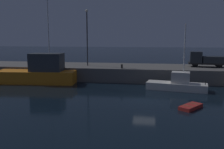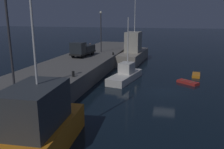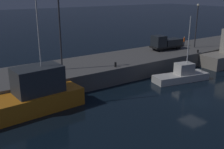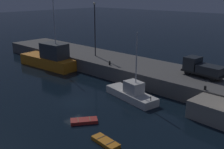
{
  "view_description": "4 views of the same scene",
  "coord_description": "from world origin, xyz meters",
  "px_view_note": "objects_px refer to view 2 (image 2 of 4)",
  "views": [
    {
      "loc": [
        0.46,
        -25.91,
        6.75
      ],
      "look_at": [
        -4.81,
        7.09,
        1.62
      ],
      "focal_mm": 37.89,
      "sensor_mm": 36.0,
      "label": 1
    },
    {
      "loc": [
        -26.87,
        -0.59,
        8.66
      ],
      "look_at": [
        -1.54,
        6.03,
        2.15
      ],
      "focal_mm": 37.55,
      "sensor_mm": 36.0,
      "label": 2
    },
    {
      "loc": [
        -23.12,
        -17.82,
        11.77
      ],
      "look_at": [
        -5.19,
        8.52,
        1.77
      ],
      "focal_mm": 43.4,
      "sensor_mm": 36.0,
      "label": 3
    },
    {
      "loc": [
        23.53,
        -19.04,
        12.92
      ],
      "look_at": [
        -1.41,
        7.92,
        1.56
      ],
      "focal_mm": 42.43,
      "sensor_mm": 36.0,
      "label": 4
    }
  ],
  "objects_px": {
    "fishing_boat_blue": "(125,75)",
    "dinghy_orange_near": "(188,82)",
    "lamp_post_east": "(101,28)",
    "dockworker": "(90,47)",
    "fishing_boat_white": "(27,139)",
    "fishing_trawler_red": "(133,52)",
    "utility_truck": "(82,49)",
    "rowboat_white_mid": "(196,75)",
    "bollard_west": "(113,54)",
    "bollard_central": "(73,74)",
    "lamp_post_west": "(9,31)"
  },
  "relations": [
    {
      "from": "fishing_boat_blue",
      "to": "dinghy_orange_near",
      "type": "relative_size",
      "value": 2.93
    },
    {
      "from": "lamp_post_east",
      "to": "dockworker",
      "type": "height_order",
      "value": "lamp_post_east"
    },
    {
      "from": "fishing_boat_white",
      "to": "dockworker",
      "type": "distance_m",
      "value": 31.34
    },
    {
      "from": "fishing_trawler_red",
      "to": "dinghy_orange_near",
      "type": "bearing_deg",
      "value": -144.69
    },
    {
      "from": "fishing_trawler_red",
      "to": "lamp_post_east",
      "type": "xyz_separation_m",
      "value": [
        -3.34,
        5.54,
        4.67
      ]
    },
    {
      "from": "fishing_trawler_red",
      "to": "utility_truck",
      "type": "distance_m",
      "value": 11.43
    },
    {
      "from": "utility_truck",
      "to": "fishing_boat_blue",
      "type": "bearing_deg",
      "value": -121.62
    },
    {
      "from": "dinghy_orange_near",
      "to": "utility_truck",
      "type": "bearing_deg",
      "value": 74.01
    },
    {
      "from": "utility_truck",
      "to": "dockworker",
      "type": "distance_m",
      "value": 5.11
    },
    {
      "from": "utility_truck",
      "to": "dockworker",
      "type": "bearing_deg",
      "value": 5.39
    },
    {
      "from": "rowboat_white_mid",
      "to": "bollard_west",
      "type": "relative_size",
      "value": 6.28
    },
    {
      "from": "bollard_west",
      "to": "lamp_post_east",
      "type": "bearing_deg",
      "value": 46.72
    },
    {
      "from": "dockworker",
      "to": "rowboat_white_mid",
      "type": "bearing_deg",
      "value": -106.22
    },
    {
      "from": "dinghy_orange_near",
      "to": "lamp_post_east",
      "type": "distance_m",
      "value": 19.42
    },
    {
      "from": "bollard_central",
      "to": "utility_truck",
      "type": "bearing_deg",
      "value": 17.42
    },
    {
      "from": "fishing_trawler_red",
      "to": "bollard_west",
      "type": "xyz_separation_m",
      "value": [
        -6.21,
        2.48,
        0.55
      ]
    },
    {
      "from": "fishing_boat_white",
      "to": "fishing_trawler_red",
      "type": "bearing_deg",
      "value": -0.91
    },
    {
      "from": "dockworker",
      "to": "bollard_central",
      "type": "relative_size",
      "value": 2.59
    },
    {
      "from": "lamp_post_east",
      "to": "dockworker",
      "type": "relative_size",
      "value": 4.53
    },
    {
      "from": "dinghy_orange_near",
      "to": "lamp_post_east",
      "type": "xyz_separation_m",
      "value": [
        10.3,
        15.19,
        6.35
      ]
    },
    {
      "from": "bollard_central",
      "to": "dinghy_orange_near",
      "type": "bearing_deg",
      "value": -56.94
    },
    {
      "from": "fishing_trawler_red",
      "to": "bollard_central",
      "type": "relative_size",
      "value": 20.82
    },
    {
      "from": "fishing_boat_blue",
      "to": "bollard_central",
      "type": "xyz_separation_m",
      "value": [
        -7.88,
        4.3,
        1.69
      ]
    },
    {
      "from": "dockworker",
      "to": "bollard_west",
      "type": "distance_m",
      "value": 5.71
    },
    {
      "from": "bollard_central",
      "to": "lamp_post_west",
      "type": "bearing_deg",
      "value": 155.1
    },
    {
      "from": "bollard_central",
      "to": "fishing_boat_white",
      "type": "bearing_deg",
      "value": -168.76
    },
    {
      "from": "dinghy_orange_near",
      "to": "fishing_boat_white",
      "type": "bearing_deg",
      "value": 153.66
    },
    {
      "from": "dockworker",
      "to": "bollard_west",
      "type": "height_order",
      "value": "dockworker"
    },
    {
      "from": "fishing_boat_blue",
      "to": "lamp_post_west",
      "type": "relative_size",
      "value": 0.92
    },
    {
      "from": "fishing_trawler_red",
      "to": "fishing_boat_white",
      "type": "bearing_deg",
      "value": 179.09
    },
    {
      "from": "lamp_post_east",
      "to": "bollard_central",
      "type": "relative_size",
      "value": 11.72
    },
    {
      "from": "fishing_trawler_red",
      "to": "utility_truck",
      "type": "height_order",
      "value": "fishing_trawler_red"
    },
    {
      "from": "bollard_central",
      "to": "dockworker",
      "type": "bearing_deg",
      "value": 14.16
    },
    {
      "from": "fishing_boat_white",
      "to": "lamp_post_west",
      "type": "height_order",
      "value": "fishing_boat_white"
    },
    {
      "from": "fishing_boat_white",
      "to": "bollard_west",
      "type": "distance_m",
      "value": 28.11
    },
    {
      "from": "fishing_boat_blue",
      "to": "lamp_post_east",
      "type": "relative_size",
      "value": 1.16
    },
    {
      "from": "lamp_post_west",
      "to": "utility_truck",
      "type": "relative_size",
      "value": 1.6
    },
    {
      "from": "fishing_boat_blue",
      "to": "utility_truck",
      "type": "relative_size",
      "value": 1.48
    },
    {
      "from": "fishing_trawler_red",
      "to": "dockworker",
      "type": "height_order",
      "value": "fishing_trawler_red"
    },
    {
      "from": "dinghy_orange_near",
      "to": "dockworker",
      "type": "relative_size",
      "value": 1.8
    },
    {
      "from": "fishing_boat_blue",
      "to": "dockworker",
      "type": "relative_size",
      "value": 5.25
    },
    {
      "from": "fishing_boat_white",
      "to": "bollard_west",
      "type": "relative_size",
      "value": 28.58
    },
    {
      "from": "rowboat_white_mid",
      "to": "lamp_post_west",
      "type": "xyz_separation_m",
      "value": [
        -18.9,
        16.93,
        7.32
      ]
    },
    {
      "from": "lamp_post_east",
      "to": "bollard_west",
      "type": "bearing_deg",
      "value": -133.28
    },
    {
      "from": "bollard_central",
      "to": "fishing_trawler_red",
      "type": "bearing_deg",
      "value": -7.83
    },
    {
      "from": "lamp_post_west",
      "to": "bollard_west",
      "type": "height_order",
      "value": "lamp_post_west"
    },
    {
      "from": "dinghy_orange_near",
      "to": "bollard_west",
      "type": "relative_size",
      "value": 6.21
    },
    {
      "from": "fishing_boat_blue",
      "to": "utility_truck",
      "type": "xyz_separation_m",
      "value": [
        5.17,
        8.39,
        2.58
      ]
    },
    {
      "from": "dinghy_orange_near",
      "to": "dockworker",
      "type": "bearing_deg",
      "value": 60.16
    },
    {
      "from": "fishing_boat_white",
      "to": "utility_truck",
      "type": "height_order",
      "value": "fishing_boat_white"
    }
  ]
}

